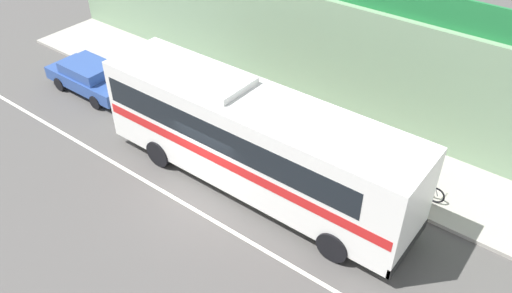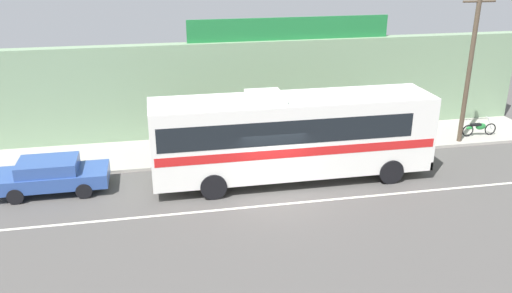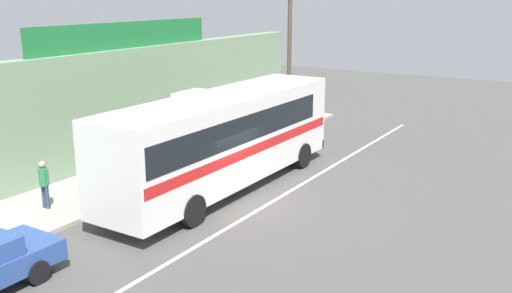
{
  "view_description": "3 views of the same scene",
  "coord_description": "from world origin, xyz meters",
  "views": [
    {
      "loc": [
        9.43,
        -9.36,
        12.05
      ],
      "look_at": [
        1.11,
        1.48,
        1.67
      ],
      "focal_mm": 35.99,
      "sensor_mm": 36.0,
      "label": 1
    },
    {
      "loc": [
        -4.39,
        -18.39,
        9.4
      ],
      "look_at": [
        -0.5,
        1.19,
        1.66
      ],
      "focal_mm": 37.3,
      "sensor_mm": 36.0,
      "label": 2
    },
    {
      "loc": [
        -15.36,
        -10.3,
        7.07
      ],
      "look_at": [
        2.82,
        1.15,
        1.26
      ],
      "focal_mm": 39.96,
      "sensor_mm": 36.0,
      "label": 3
    }
  ],
  "objects": [
    {
      "name": "sidewalk_slab",
      "position": [
        0.0,
        5.2,
        0.07
      ],
      "size": [
        30.0,
        3.6,
        0.14
      ],
      "primitive_type": "cube",
      "color": "#A8A399",
      "rests_on": "ground_plane"
    },
    {
      "name": "storefront_facade",
      "position": [
        0.0,
        7.35,
        2.4
      ],
      "size": [
        30.0,
        0.7,
        4.8
      ],
      "primitive_type": "cube",
      "color": "gray",
      "rests_on": "ground_plane"
    },
    {
      "name": "road_center_stripe",
      "position": [
        0.0,
        -0.8,
        0.0
      ],
      "size": [
        30.0,
        0.14,
        0.01
      ],
      "primitive_type": "cube",
      "color": "silver",
      "rests_on": "ground_plane"
    },
    {
      "name": "motorcycle_blue",
      "position": [
        5.86,
        4.28,
        0.57
      ],
      "size": [
        1.85,
        0.56,
        0.94
      ],
      "color": "black",
      "rests_on": "sidewalk_slab"
    },
    {
      "name": "storefront_billboard",
      "position": [
        2.44,
        7.35,
        5.35
      ],
      "size": [
        10.2,
        0.12,
        1.1
      ],
      "primitive_type": "cube",
      "color": "#1E7538",
      "rests_on": "storefront_facade"
    },
    {
      "name": "intercity_bus",
      "position": [
        0.99,
        1.4,
        2.07
      ],
      "size": [
        11.51,
        2.68,
        3.78
      ],
      "color": "white",
      "rests_on": "ground_plane"
    },
    {
      "name": "pedestrian_far_left",
      "position": [
        -4.03,
        5.09,
        1.09
      ],
      "size": [
        0.3,
        0.48,
        1.63
      ],
      "color": "navy",
      "rests_on": "sidewalk_slab"
    },
    {
      "name": "ground_plane",
      "position": [
        0.0,
        0.0,
        0.0
      ],
      "size": [
        70.0,
        70.0,
        0.0
      ],
      "primitive_type": "plane",
      "color": "#4F4C49"
    },
    {
      "name": "parked_car",
      "position": [
        -8.61,
        2.06,
        0.74
      ],
      "size": [
        4.34,
        1.87,
        1.37
      ],
      "color": "#2D4C93",
      "rests_on": "ground_plane"
    },
    {
      "name": "utility_pole",
      "position": [
        10.29,
        3.84,
        3.93
      ],
      "size": [
        1.6,
        0.22,
        7.32
      ],
      "color": "brown",
      "rests_on": "sidewalk_slab"
    },
    {
      "name": "motorcycle_orange",
      "position": [
        11.64,
        4.33,
        0.57
      ],
      "size": [
        1.88,
        0.56,
        0.94
      ],
      "color": "black",
      "rests_on": "sidewalk_slab"
    }
  ]
}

